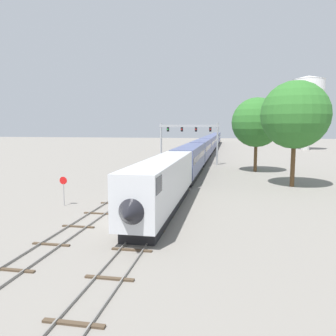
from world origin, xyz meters
name	(u,v)px	position (x,y,z in m)	size (l,w,h in m)	color
ground_plane	(129,222)	(0.00, 0.00, 0.00)	(400.00, 400.00, 0.00)	gray
track_main	(206,157)	(2.00, 60.00, 0.07)	(2.60, 200.00, 0.16)	slate
track_near	(171,165)	(-3.50, 40.00, 0.07)	(2.60, 160.00, 0.16)	slate
passenger_train	(208,145)	(2.00, 68.46, 2.61)	(3.04, 149.34, 4.80)	silver
signal_gantry	(189,134)	(-0.25, 42.24, 6.17)	(12.10, 0.49, 8.45)	#999BA0
water_tower	(308,91)	(32.61, 91.45, 19.02)	(10.38, 10.38, 24.00)	beige
stop_sign	(64,187)	(-8.00, 4.40, 1.87)	(0.76, 0.08, 2.88)	gray
trackside_tree_left	(295,115)	(15.96, 19.46, 9.17)	(8.57, 8.57, 13.48)	brown
trackside_tree_mid	(257,122)	(12.34, 33.50, 8.41)	(8.38, 8.38, 12.62)	brown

